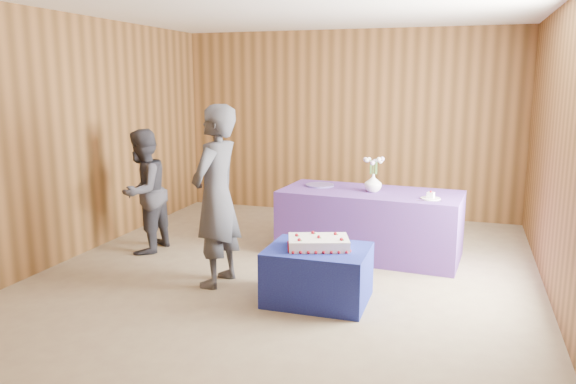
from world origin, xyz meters
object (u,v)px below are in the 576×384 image
at_px(sheet_cake, 318,243).
at_px(guest_right, 143,191).
at_px(serving_table, 370,223).
at_px(vase, 373,183).
at_px(guest_left, 216,196).
at_px(cake_table, 318,275).

xyz_separation_m(sheet_cake, guest_right, (-2.31, 0.84, 0.17)).
height_order(serving_table, sheet_cake, serving_table).
bearing_deg(vase, guest_left, -133.84).
relative_size(sheet_cake, guest_right, 0.45).
distance_m(sheet_cake, guest_left, 1.11).
bearing_deg(serving_table, vase, -31.51).
height_order(vase, guest_left, guest_left).
bearing_deg(cake_table, guest_right, 159.78).
bearing_deg(guest_right, vase, 103.79).
bearing_deg(guest_left, sheet_cake, 88.49).
height_order(sheet_cake, guest_right, guest_right).
distance_m(serving_table, guest_right, 2.63).
bearing_deg(vase, guest_right, -166.05).
distance_m(cake_table, serving_table, 1.52).
height_order(serving_table, guest_right, guest_right).
distance_m(serving_table, sheet_cake, 1.52).
bearing_deg(guest_left, serving_table, 142.64).
relative_size(serving_table, vase, 9.96).
height_order(serving_table, guest_left, guest_left).
bearing_deg(vase, cake_table, -99.34).
height_order(sheet_cake, vase, vase).
bearing_deg(sheet_cake, guest_left, 154.58).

